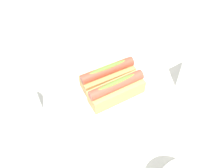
% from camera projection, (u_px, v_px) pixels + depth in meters
% --- Properties ---
extents(ground_plane, '(2.40, 2.40, 0.00)m').
position_uv_depth(ground_plane, '(120.00, 97.00, 0.73)').
color(ground_plane, silver).
extents(serving_bowl, '(0.27, 0.27, 0.03)m').
position_uv_depth(serving_bowl, '(112.00, 91.00, 0.72)').
color(serving_bowl, silver).
rests_on(serving_bowl, ground_plane).
extents(hotdog_front, '(0.15, 0.05, 0.06)m').
position_uv_depth(hotdog_front, '(108.00, 75.00, 0.70)').
color(hotdog_front, tan).
rests_on(hotdog_front, serving_bowl).
extents(hotdog_back, '(0.15, 0.05, 0.06)m').
position_uv_depth(hotdog_back, '(116.00, 90.00, 0.67)').
color(hotdog_back, tan).
rests_on(hotdog_back, serving_bowl).
extents(water_glass, '(0.07, 0.07, 0.09)m').
position_uv_depth(water_glass, '(27.00, 104.00, 0.66)').
color(water_glass, white).
rests_on(water_glass, ground_plane).
extents(napkin_box, '(0.11, 0.05, 0.15)m').
position_uv_depth(napkin_box, '(201.00, 67.00, 0.70)').
color(napkin_box, white).
rests_on(napkin_box, ground_plane).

